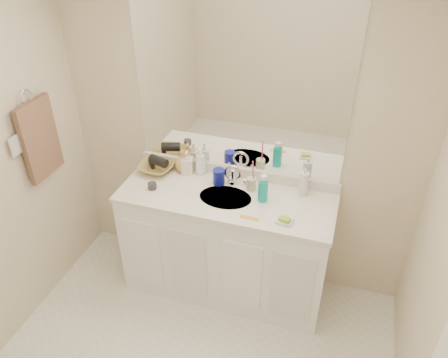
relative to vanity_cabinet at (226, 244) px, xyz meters
The scene contains 24 objects.
wall_back 0.82m from the vanity_cabinet, 90.00° to the left, with size 2.60×0.02×2.40m, color beige.
vanity_cabinet is the anchor object (origin of this frame).
countertop 0.44m from the vanity_cabinet, ahead, with size 1.52×0.57×0.03m, color white.
backsplash 0.56m from the vanity_cabinet, 90.00° to the left, with size 1.52×0.03×0.08m, color silver.
sink_basin 0.44m from the vanity_cabinet, 90.00° to the right, with size 0.37×0.37×0.02m, color silver.
faucet 0.53m from the vanity_cabinet, 90.00° to the left, with size 0.02×0.02×0.11m, color silver.
mirror 1.17m from the vanity_cabinet, 90.00° to the left, with size 1.48×0.01×1.20m, color white.
blue_mug 0.54m from the vanity_cabinet, 126.82° to the left, with size 0.09×0.09×0.12m, color navy.
tan_cup 0.54m from the vanity_cabinet, 41.00° to the left, with size 0.07×0.07×0.09m, color beige.
toothbrush 0.64m from the vanity_cabinet, 39.14° to the left, with size 0.01×0.01×0.19m, color #DB3988.
mouthwash_bottle 0.59m from the vanity_cabinet, ahead, with size 0.07×0.07×0.16m, color #0DA59C.
clear_pump_bottle 0.76m from the vanity_cabinet, 20.33° to the left, with size 0.06×0.06×0.17m, color white.
soap_dish 0.66m from the vanity_cabinet, 20.43° to the right, with size 0.10×0.08×0.01m, color silver.
green_soap 0.68m from the vanity_cabinet, 20.43° to the right, with size 0.07×0.05×0.02m, color #9DCF32.
orange_comb 0.54m from the vanity_cabinet, 41.93° to the right, with size 0.12×0.03×0.01m, color gold.
dark_jar 0.72m from the vanity_cabinet, behind, with size 0.06×0.06×0.04m, color #2F2E35.
soap_bottle_white 0.66m from the vanity_cabinet, 140.76° to the left, with size 0.08×0.08×0.21m, color white.
soap_bottle_cream 0.69m from the vanity_cabinet, 151.64° to the left, with size 0.08×0.08×0.18m, color #F4E1C7.
soap_bottle_yellow 0.71m from the vanity_cabinet, 151.89° to the left, with size 0.13×0.13×0.17m, color tan.
wicker_basket 0.78m from the vanity_cabinet, 166.13° to the left, with size 0.26×0.26×0.06m, color #A38641.
hair_dryer 0.81m from the vanity_cabinet, 165.67° to the left, with size 0.07×0.07×0.14m, color black.
towel_ring 1.71m from the vanity_cabinet, 168.86° to the right, with size 0.11×0.11×0.01m, color silver.
hand_towel 1.52m from the vanity_cabinet, 168.69° to the right, with size 0.04×0.32×0.55m, color #51382B.
switch_plate 1.61m from the vanity_cabinet, 160.52° to the right, with size 0.01×0.09×0.13m, color silver.
Camera 1 is at (0.74, -1.34, 2.65)m, focal length 35.00 mm.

